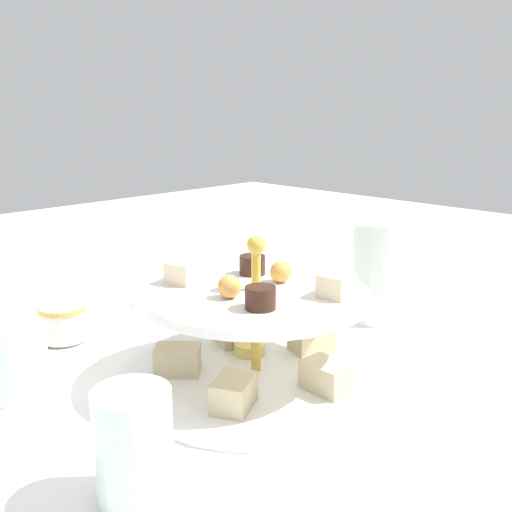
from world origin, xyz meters
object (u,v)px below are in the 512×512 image
object	(u,v)px
teacup_with_saucer	(63,325)
butter_knife_right	(185,298)
tiered_serving_stand	(256,341)
water_glass_mid_back	(134,446)
water_glass_short_left	(16,361)
water_glass_tall_right	(376,272)

from	to	relation	value
teacup_with_saucer	butter_knife_right	distance (m)	0.22
tiered_serving_stand	butter_knife_right	size ratio (longest dim) A/B	1.73
tiered_serving_stand	water_glass_mid_back	size ratio (longest dim) A/B	3.27
water_glass_short_left	tiered_serving_stand	bearing A→B (deg)	-126.72
butter_knife_right	water_glass_mid_back	world-z (taller)	water_glass_mid_back
teacup_with_saucer	tiered_serving_stand	bearing A→B (deg)	-157.77
tiered_serving_stand	water_glass_tall_right	bearing A→B (deg)	-86.79
tiered_serving_stand	teacup_with_saucer	size ratio (longest dim) A/B	3.27
water_glass_tall_right	water_glass_mid_back	size ratio (longest dim) A/B	1.54
water_glass_short_left	butter_knife_right	distance (m)	0.35
water_glass_short_left	butter_knife_right	xyz separation A→B (m)	(0.12, -0.32, -0.04)
tiered_serving_stand	butter_knife_right	bearing A→B (deg)	-23.67
butter_knife_right	water_glass_tall_right	bearing A→B (deg)	136.46
tiered_serving_stand	teacup_with_saucer	bearing A→B (deg)	22.23
water_glass_short_left	teacup_with_saucer	distance (m)	0.14
tiered_serving_stand	water_glass_tall_right	distance (m)	0.25
water_glass_short_left	teacup_with_saucer	size ratio (longest dim) A/B	0.84
butter_knife_right	water_glass_mid_back	size ratio (longest dim) A/B	1.89
butter_knife_right	water_glass_short_left	bearing A→B (deg)	41.37
tiered_serving_stand	water_glass_tall_right	xyz separation A→B (m)	(0.01, -0.25, 0.02)
tiered_serving_stand	butter_knife_right	distance (m)	0.30
tiered_serving_stand	water_glass_tall_right	world-z (taller)	tiered_serving_stand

